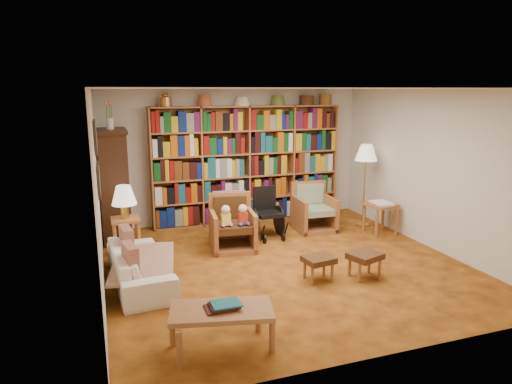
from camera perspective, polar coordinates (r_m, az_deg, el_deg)
name	(u,v)px	position (r m, az deg, el deg)	size (l,w,h in m)	color
floor	(284,264)	(6.76, 3.56, -8.93)	(5.00, 5.00, 0.00)	#AC641A
ceiling	(287,89)	(6.29, 3.88, 12.78)	(5.00, 5.00, 0.00)	white
wall_back	(235,156)	(8.73, -2.62, 4.52)	(5.00, 5.00, 0.00)	silver
wall_front	(393,231)	(4.28, 16.75, -4.64)	(5.00, 5.00, 0.00)	silver
wall_left	(98,193)	(5.93, -19.20, -0.07)	(5.00, 5.00, 0.00)	silver
wall_right	(432,170)	(7.71, 21.15, 2.60)	(5.00, 5.00, 0.00)	silver
bookshelf	(248,161)	(8.64, -1.02, 3.91)	(3.60, 0.30, 2.42)	#9E5B31
curio_cabinet	(114,184)	(7.95, -17.34, 0.98)	(0.50, 0.95, 2.40)	#351C0E
framed_pictures	(97,159)	(6.16, -19.26, 3.94)	(0.03, 0.52, 0.97)	black
sofa	(140,266)	(6.20, -14.31, -8.94)	(0.65, 1.67, 0.49)	#F2E4CD
sofa_throw	(144,261)	(6.18, -13.88, -8.42)	(0.77, 1.43, 0.04)	beige
cushion_left	(127,244)	(6.45, -15.84, -6.22)	(0.13, 0.41, 0.41)	maroon
cushion_right	(131,262)	(5.79, -15.41, -8.38)	(0.13, 0.40, 0.40)	maroon
side_table_lamp	(126,229)	(7.10, -15.94, -4.44)	(0.42, 0.42, 0.62)	#9E5B31
table_lamp	(124,196)	(6.97, -16.19, -0.52)	(0.36, 0.36, 0.50)	gold
armchair_leather	(231,226)	(7.33, -3.12, -4.23)	(0.77, 0.81, 0.87)	#9E5B31
armchair_sage	(312,211)	(8.37, 7.03, -2.43)	(0.71, 0.73, 0.84)	#9E5B31
wheelchair	(267,214)	(7.85, 1.36, -2.80)	(0.49, 0.69, 0.86)	black
floor_lamp	(366,156)	(8.54, 13.60, 4.41)	(0.40, 0.40, 1.52)	gold
side_table_papers	(381,209)	(8.28, 15.31, -2.03)	(0.56, 0.56, 0.57)	#9E5B31
footstool_a	(319,261)	(6.16, 7.83, -8.55)	(0.43, 0.38, 0.33)	#492D13
footstool_b	(365,258)	(6.34, 13.47, -7.97)	(0.50, 0.46, 0.35)	#492D13
coffee_table	(221,314)	(4.56, -4.35, -14.94)	(1.07, 0.70, 0.48)	#9E5B31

